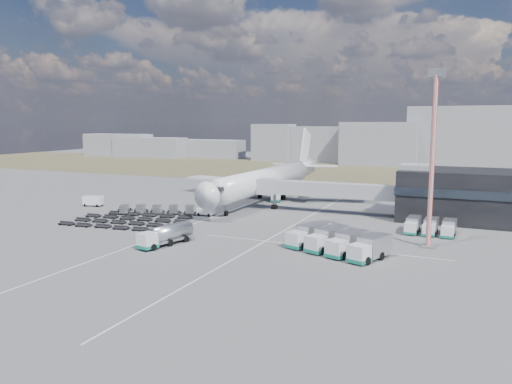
% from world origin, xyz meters
% --- Properties ---
extents(ground, '(420.00, 420.00, 0.00)m').
position_xyz_m(ground, '(0.00, 0.00, 0.00)').
color(ground, '#565659').
rests_on(ground, ground).
extents(grass_strip, '(420.00, 90.00, 0.01)m').
position_xyz_m(grass_strip, '(0.00, 110.00, 0.01)').
color(grass_strip, brown).
rests_on(grass_strip, ground).
extents(lane_markings, '(47.12, 110.00, 0.01)m').
position_xyz_m(lane_markings, '(9.77, 3.00, 0.01)').
color(lane_markings, silver).
rests_on(lane_markings, ground).
extents(terminal, '(30.40, 16.40, 11.00)m').
position_xyz_m(terminal, '(47.77, 23.96, 5.25)').
color(terminal, black).
rests_on(terminal, ground).
extents(jet_bridge, '(30.30, 3.80, 7.05)m').
position_xyz_m(jet_bridge, '(15.90, 20.42, 5.05)').
color(jet_bridge, '#939399').
rests_on(jet_bridge, ground).
extents(airliner, '(51.59, 64.53, 17.62)m').
position_xyz_m(airliner, '(0.00, 32.38, 5.29)').
color(airliner, silver).
rests_on(airliner, ground).
extents(skyline, '(310.59, 24.70, 25.85)m').
position_xyz_m(skyline, '(-1.33, 149.19, 8.41)').
color(skyline, gray).
rests_on(skyline, ground).
extents(fuel_tanker, '(4.83, 10.37, 3.25)m').
position_xyz_m(fuel_tanker, '(2.51, -16.81, 1.62)').
color(fuel_tanker, silver).
rests_on(fuel_tanker, ground).
extents(pushback_tug, '(3.51, 2.00, 1.55)m').
position_xyz_m(pushback_tug, '(-4.00, 7.54, 0.77)').
color(pushback_tug, silver).
rests_on(pushback_tug, ground).
extents(utility_van, '(4.77, 2.93, 2.36)m').
position_xyz_m(utility_van, '(-33.70, 7.20, 1.18)').
color(utility_van, silver).
rests_on(utility_van, ground).
extents(catering_truck, '(4.35, 6.17, 2.62)m').
position_xyz_m(catering_truck, '(2.03, 31.58, 1.34)').
color(catering_truck, silver).
rests_on(catering_truck, ground).
extents(service_trucks_near, '(15.89, 12.32, 3.12)m').
position_xyz_m(service_trucks_near, '(28.54, -10.34, 1.70)').
color(service_trucks_near, silver).
rests_on(service_trucks_near, ground).
extents(service_trucks_far, '(8.35, 6.45, 2.47)m').
position_xyz_m(service_trucks_far, '(40.30, 8.33, 1.34)').
color(service_trucks_far, silver).
rests_on(service_trucks_far, ground).
extents(uld_row, '(19.20, 9.48, 1.83)m').
position_xyz_m(uld_row, '(-12.34, 5.07, 1.09)').
color(uld_row, black).
rests_on(uld_row, ground).
extents(baggage_dollies, '(24.87, 20.44, 0.72)m').
position_xyz_m(baggage_dollies, '(-14.35, -2.56, 0.36)').
color(baggage_dollies, black).
rests_on(baggage_dollies, ground).
extents(floodlight_mast, '(2.59, 2.11, 27.29)m').
position_xyz_m(floodlight_mast, '(40.79, -1.49, 13.68)').
color(floodlight_mast, red).
rests_on(floodlight_mast, ground).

